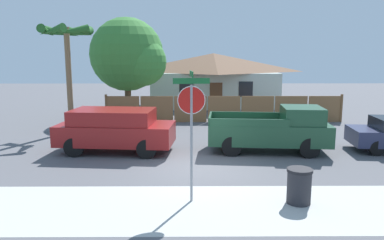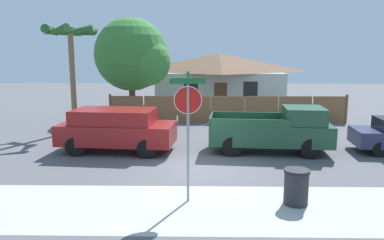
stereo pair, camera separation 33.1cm
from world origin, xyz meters
TOP-DOWN VIEW (x-y plane):
  - ground_plane at (0.00, 0.00)m, footprint 80.00×80.00m
  - sidewalk_strip at (0.00, -3.60)m, footprint 36.00×3.20m
  - wooden_fence at (1.64, 9.06)m, footprint 14.02×0.12m
  - house at (1.50, 17.16)m, footprint 10.19×7.22m
  - oak_tree at (-4.08, 10.68)m, footprint 4.78×4.55m
  - palm_tree at (-6.52, 6.27)m, footprint 2.67×2.87m
  - red_suv at (-3.43, 2.15)m, footprint 4.81×2.48m
  - orange_pickup at (3.03, 2.13)m, footprint 4.99×2.39m
  - stop_sign at (-0.36, -3.15)m, footprint 0.96×0.86m
  - trash_bin at (2.52, -3.32)m, footprint 0.68×0.68m

SIDE VIEW (x-z plane):
  - ground_plane at x=0.00m, z-range 0.00..0.00m
  - sidewalk_strip at x=0.00m, z-range 0.00..0.01m
  - trash_bin at x=2.52m, z-range 0.01..0.96m
  - wooden_fence at x=1.64m, z-range -0.05..1.61m
  - orange_pickup at x=3.03m, z-range -0.02..1.86m
  - red_suv at x=-3.43m, z-range 0.09..1.85m
  - house at x=1.50m, z-range 0.07..4.15m
  - stop_sign at x=-0.36m, z-range 0.65..4.17m
  - oak_tree at x=-4.08m, z-range 0.74..6.99m
  - palm_tree at x=-6.52m, z-range 1.93..7.34m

